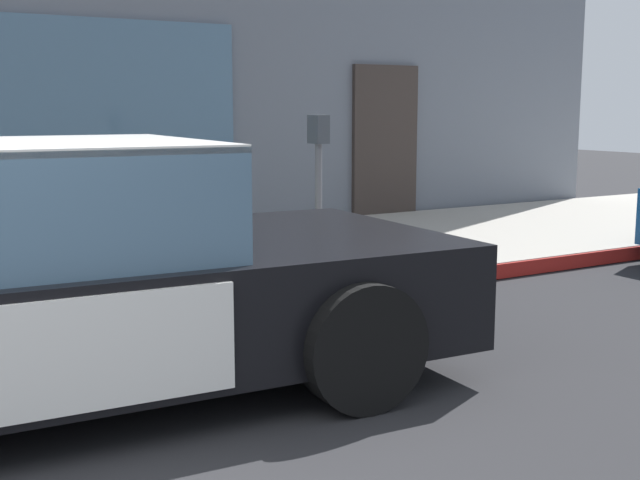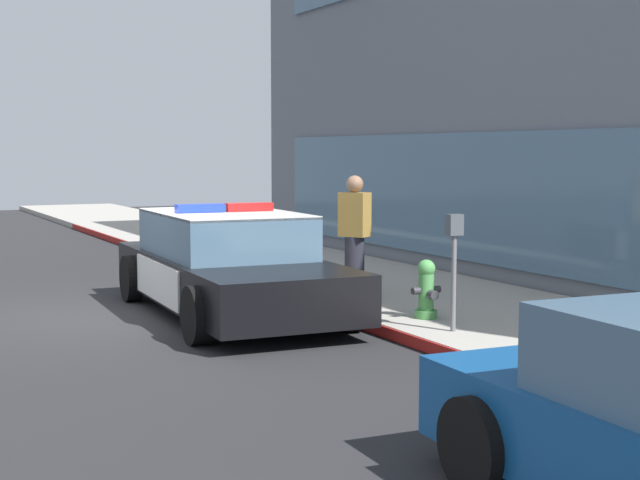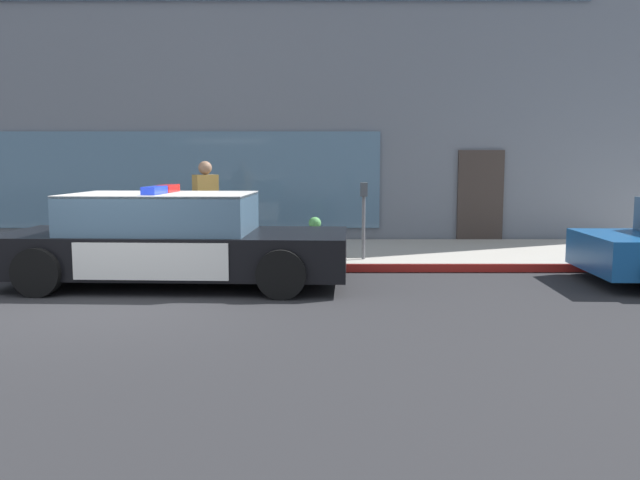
% 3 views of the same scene
% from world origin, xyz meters
% --- Properties ---
extents(ground, '(48.00, 48.00, 0.00)m').
position_xyz_m(ground, '(0.00, 0.00, 0.00)').
color(ground, '#262628').
extents(sidewalk, '(48.00, 3.46, 0.15)m').
position_xyz_m(sidewalk, '(0.00, 4.26, 0.07)').
color(sidewalk, '#A39E93').
rests_on(sidewalk, ground).
extents(curb_red_paint, '(28.80, 0.04, 0.14)m').
position_xyz_m(curb_red_paint, '(0.00, 2.52, 0.08)').
color(curb_red_paint, maroon).
rests_on(curb_red_paint, ground).
extents(police_cruiser, '(5.18, 2.32, 1.49)m').
position_xyz_m(police_cruiser, '(0.62, 1.46, 0.68)').
color(police_cruiser, black).
rests_on(police_cruiser, ground).
extents(fire_hydrant, '(0.34, 0.39, 0.73)m').
position_xyz_m(fire_hydrant, '(2.75, 3.24, 0.50)').
color(fire_hydrant, '#4C994C').
rests_on(fire_hydrant, sidewalk).
extents(pedestrian_on_sidewalk, '(0.48, 0.43, 1.71)m').
position_xyz_m(pedestrian_on_sidewalk, '(0.81, 3.29, 1.01)').
color(pedestrian_on_sidewalk, '#23232D').
rests_on(pedestrian_on_sidewalk, sidewalk).
extents(parking_meter, '(0.12, 0.18, 1.34)m').
position_xyz_m(parking_meter, '(3.60, 3.05, 1.08)').
color(parking_meter, slate).
rests_on(parking_meter, sidewalk).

